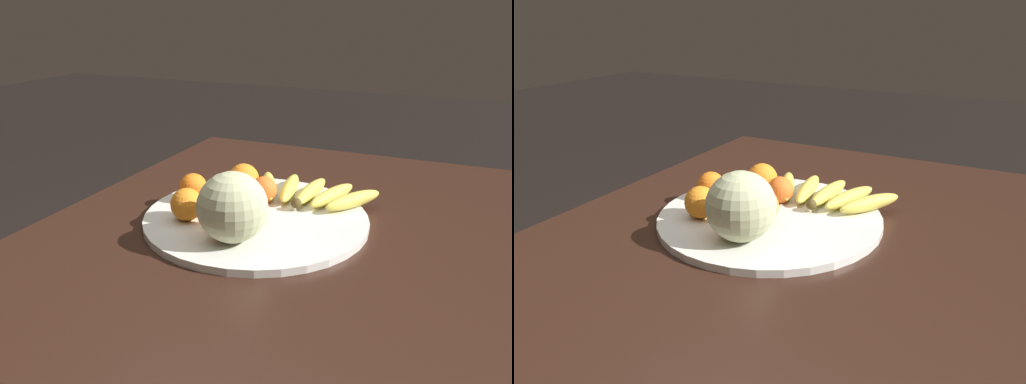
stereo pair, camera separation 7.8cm
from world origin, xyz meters
TOP-DOWN VIEW (x-y plane):
  - kitchen_table at (0.00, 0.00)m, footprint 1.27×0.93m
  - fruit_bowl at (-0.05, -0.05)m, footprint 0.46×0.46m
  - melon at (0.07, -0.04)m, footprint 0.13×0.13m
  - banana_bunch at (-0.18, 0.02)m, footprint 0.18×0.30m
  - orange_front_left at (-0.03, -0.13)m, footprint 0.07×0.07m
  - orange_front_right at (-0.12, -0.06)m, footprint 0.06×0.06m
  - orange_mid_center at (-0.07, -0.21)m, footprint 0.06×0.06m
  - orange_back_left at (-0.15, -0.13)m, footprint 0.07×0.07m
  - orange_back_right at (-0.02, -0.05)m, footprint 0.07×0.07m
  - orange_top_small at (0.03, -0.17)m, footprint 0.07×0.07m
  - produce_tag at (-0.11, -0.13)m, footprint 0.08×0.05m

SIDE VIEW (x-z plane):
  - kitchen_table at x=0.00m, z-range 0.26..0.96m
  - fruit_bowl at x=-0.05m, z-range 0.71..0.72m
  - produce_tag at x=-0.11m, z-range 0.72..0.72m
  - banana_bunch at x=-0.18m, z-range 0.72..0.75m
  - orange_front_right at x=-0.12m, z-range 0.72..0.78m
  - orange_mid_center at x=-0.07m, z-range 0.72..0.78m
  - orange_back_right at x=-0.02m, z-range 0.72..0.78m
  - orange_top_small at x=0.03m, z-range 0.72..0.79m
  - orange_front_left at x=-0.03m, z-range 0.72..0.79m
  - orange_back_left at x=-0.15m, z-range 0.72..0.79m
  - melon at x=0.07m, z-range 0.72..0.85m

